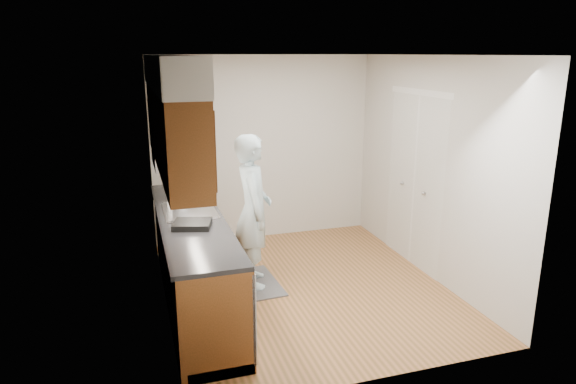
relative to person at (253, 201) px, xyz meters
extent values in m
plane|color=#A2673D|center=(0.51, -0.25, -0.97)|extent=(3.50, 3.50, 0.00)
plane|color=white|center=(0.51, -0.25, 1.53)|extent=(3.50, 3.50, 0.00)
cube|color=beige|center=(-0.99, -0.25, 0.28)|extent=(0.02, 3.50, 2.50)
cube|color=beige|center=(2.01, -0.25, 0.28)|extent=(0.02, 3.50, 2.50)
cube|color=beige|center=(0.51, 1.50, 0.28)|extent=(3.00, 0.02, 2.50)
cube|color=brown|center=(-0.69, -0.25, -0.52)|extent=(0.60, 2.80, 0.90)
cube|color=black|center=(-0.70, -0.25, -0.05)|extent=(0.63, 2.80, 0.04)
cube|color=#B2B2B7|center=(-0.69, -0.05, -0.08)|extent=(0.48, 0.68, 0.14)
cube|color=#B2B2B7|center=(-0.69, -0.05, -0.03)|extent=(0.52, 0.72, 0.01)
cube|color=#B2B2B7|center=(-0.39, -1.35, -0.50)|extent=(0.03, 0.60, 0.80)
cube|color=brown|center=(-0.82, -0.25, 0.85)|extent=(0.33, 2.80, 0.75)
cube|color=silver|center=(-0.82, -0.25, 1.38)|extent=(0.35, 2.80, 0.30)
cube|color=#A5A5AA|center=(-0.76, 0.60, 0.40)|extent=(0.46, 0.75, 0.16)
cube|color=white|center=(2.00, 0.05, 0.05)|extent=(0.02, 1.22, 2.05)
cube|color=#5E5E60|center=(0.00, 0.00, -0.96)|extent=(0.55, 0.88, 0.02)
imported|color=#ABC6D0|center=(0.00, 0.00, 0.00)|extent=(0.53, 0.73, 1.91)
imported|color=white|center=(-0.70, 0.44, 0.11)|extent=(0.15, 0.15, 0.29)
imported|color=white|center=(-0.71, 0.39, 0.07)|extent=(0.13, 0.13, 0.21)
cylinder|color=#A5A5AA|center=(-0.55, 0.51, 0.03)|extent=(0.07, 0.07, 0.13)
cube|color=black|center=(-0.72, -0.57, 0.00)|extent=(0.41, 0.37, 0.05)
camera|label=1|loc=(-1.22, -5.19, 1.55)|focal=32.00mm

